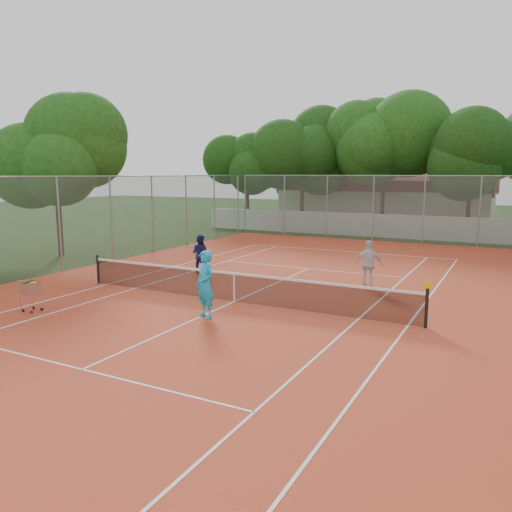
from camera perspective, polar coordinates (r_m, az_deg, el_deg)
The scene contains 12 objects.
ground at distance 16.20m, azimuth -2.48°, elevation -5.31°, with size 120.00×120.00×0.00m, color black.
court_pad at distance 16.20m, azimuth -2.48°, elevation -5.27°, with size 18.00×34.00×0.02m, color #BA4124.
court_lines at distance 16.20m, azimuth -2.48°, elevation -5.23°, with size 10.98×23.78×0.01m, color white.
tennis_net at distance 16.08m, azimuth -2.49°, elevation -3.55°, with size 11.88×0.10×0.98m, color black.
perimeter_fence at distance 15.81m, azimuth -2.53°, elevation 1.72°, with size 18.00×34.00×4.00m, color slate.
boundary_wall at distance 33.65m, azimuth 14.02°, elevation 3.38°, with size 26.00×0.30×1.50m, color white.
clubhouse at distance 43.72m, azimuth 14.69°, elevation 6.58°, with size 16.40×9.00×4.40m, color beige.
tropical_trees at distance 36.42m, azimuth 15.44°, elevation 10.45°, with size 29.00×19.00×10.00m, color black.
player_near at distance 14.29m, azimuth -5.82°, elevation -3.25°, with size 0.71×0.47×1.95m, color #1AB0E2.
player_far_left at distance 20.97m, azimuth -6.40°, elevation 0.28°, with size 0.77×0.60×1.58m, color navy.
player_far_right at distance 18.44m, azimuth 12.76°, elevation -0.92°, with size 1.01×0.42×1.73m, color silver.
ball_hopper at distance 16.36m, azimuth -24.28°, elevation -4.14°, with size 0.48×0.48×0.99m, color #ACABB2.
Camera 1 is at (7.90, -13.54, 4.11)m, focal length 35.00 mm.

